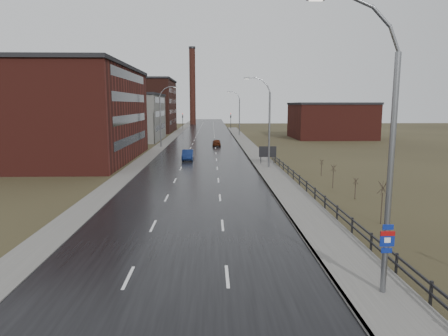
{
  "coord_description": "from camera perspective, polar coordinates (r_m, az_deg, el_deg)",
  "views": [
    {
      "loc": [
        1.6,
        -13.61,
        7.99
      ],
      "look_at": [
        2.58,
        17.78,
        3.0
      ],
      "focal_mm": 32.0,
      "sensor_mm": 36.0,
      "label": 1
    }
  ],
  "objects": [
    {
      "name": "car_near",
      "position": [
        58.22,
        -5.2,
        1.84
      ],
      "size": [
        1.62,
        4.5,
        1.48
      ],
      "primitive_type": "imported",
      "rotation": [
        0.0,
        0.0,
        0.01
      ],
      "color": "#0E1C46",
      "rests_on": "ground"
    },
    {
      "name": "shrub_e",
      "position": [
        39.79,
        15.33,
        -1.08
      ],
      "size": [
        0.55,
        0.58,
        2.32
      ],
      "color": "#382D23",
      "rests_on": "ground"
    },
    {
      "name": "warehouse_mid",
      "position": [
        93.72,
        -13.95,
        7.1
      ],
      "size": [
        16.32,
        20.4,
        10.5
      ],
      "color": "slate",
      "rests_on": "ground"
    },
    {
      "name": "guardrail",
      "position": [
        33.88,
        13.17,
        -3.62
      ],
      "size": [
        0.1,
        53.05,
        1.1
      ],
      "color": "black",
      "rests_on": "ground"
    },
    {
      "name": "shrub_c",
      "position": [
        28.93,
        21.64,
        -4.48
      ],
      "size": [
        0.68,
        0.72,
        2.92
      ],
      "color": "#382D23",
      "rests_on": "ground"
    },
    {
      "name": "building_right",
      "position": [
        99.9,
        15.02,
        6.59
      ],
      "size": [
        18.36,
        16.32,
        8.5
      ],
      "color": "#471914",
      "rests_on": "ground"
    },
    {
      "name": "traffic_light_right",
      "position": [
        133.81,
        0.97,
        7.58
      ],
      "size": [
        0.58,
        2.73,
        5.3
      ],
      "color": "black",
      "rests_on": "ground"
    },
    {
      "name": "ground",
      "position": [
        15.87,
        -7.88,
        -21.31
      ],
      "size": [
        320.0,
        320.0,
        0.0
      ],
      "primitive_type": "plane",
      "color": "#2D2819",
      "rests_on": "ground"
    },
    {
      "name": "shrub_d",
      "position": [
        35.9,
        18.26,
        -2.7
      ],
      "size": [
        0.44,
        0.47,
        1.84
      ],
      "color": "#382D23",
      "rests_on": "ground"
    },
    {
      "name": "streetlight_right_mid",
      "position": [
        50.14,
        6.17,
        6.52
      ],
      "size": [
        3.36,
        0.28,
        11.35
      ],
      "color": "slate",
      "rests_on": "ground"
    },
    {
      "name": "streetlight_left",
      "position": [
        76.21,
        -8.86,
        7.31
      ],
      "size": [
        3.36,
        0.28,
        11.35
      ],
      "color": "slate",
      "rests_on": "ground"
    },
    {
      "name": "warehouse_far",
      "position": [
        124.07,
        -13.37,
        8.69
      ],
      "size": [
        26.52,
        24.48,
        15.5
      ],
      "color": "#331611",
      "rests_on": "ground"
    },
    {
      "name": "curb_right",
      "position": [
        49.55,
        4.59,
        -0.17
      ],
      "size": [
        0.16,
        180.0,
        0.18
      ],
      "primitive_type": "cube",
      "color": "slate",
      "rests_on": "ground"
    },
    {
      "name": "streetlight_right_far",
      "position": [
        103.86,
        2.05,
        7.84
      ],
      "size": [
        3.36,
        0.28,
        11.35
      ],
      "color": "slate",
      "rests_on": "ground"
    },
    {
      "name": "smokestack",
      "position": [
        163.96,
        -4.53,
        11.63
      ],
      "size": [
        2.7,
        2.7,
        30.7
      ],
      "color": "#331611",
      "rests_on": "ground"
    },
    {
      "name": "warehouse_near",
      "position": [
        62.83,
        -23.05,
        7.2
      ],
      "size": [
        22.44,
        28.56,
        13.5
      ],
      "color": "#471914",
      "rests_on": "ground"
    },
    {
      "name": "shrub_f",
      "position": [
        46.6,
        13.76,
        0.12
      ],
      "size": [
        0.44,
        0.47,
        1.85
      ],
      "color": "#382D23",
      "rests_on": "ground"
    },
    {
      "name": "billboard",
      "position": [
        53.81,
        6.25,
        2.26
      ],
      "size": [
        2.33,
        0.17,
        2.49
      ],
      "color": "black",
      "rests_on": "ground"
    },
    {
      "name": "traffic_light_left",
      "position": [
        134.0,
        -5.94,
        7.54
      ],
      "size": [
        0.58,
        2.73,
        5.3
      ],
      "color": "black",
      "rests_on": "ground"
    },
    {
      "name": "road",
      "position": [
        74.06,
        -3.01,
        2.85
      ],
      "size": [
        14.0,
        300.0,
        0.06
      ],
      "primitive_type": "cube",
      "color": "black",
      "rests_on": "ground"
    },
    {
      "name": "car_far",
      "position": [
        77.44,
        -1.07,
        3.62
      ],
      "size": [
        1.64,
        4.03,
        1.37
      ],
      "primitive_type": "imported",
      "rotation": [
        0.0,
        0.0,
        3.15
      ],
      "color": "#451A0B",
      "rests_on": "ground"
    },
    {
      "name": "sidewalk_left",
      "position": [
        74.69,
        -9.32,
        2.82
      ],
      "size": [
        2.4,
        260.0,
        0.12
      ],
      "primitive_type": "cube",
      "color": "#595651",
      "rests_on": "ground"
    },
    {
      "name": "streetlight_main",
      "position": [
        17.16,
        21.84,
        1.91
      ],
      "size": [
        3.91,
        0.29,
        12.11
      ],
      "color": "slate",
      "rests_on": "ground"
    },
    {
      "name": "sidewalk_right",
      "position": [
        49.75,
        6.33,
        -0.16
      ],
      "size": [
        3.2,
        180.0,
        0.18
      ],
      "primitive_type": "cube",
      "color": "#595651",
      "rests_on": "ground"
    }
  ]
}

